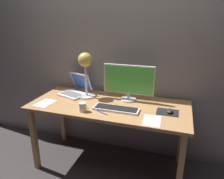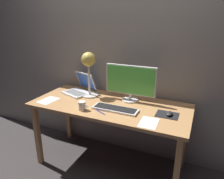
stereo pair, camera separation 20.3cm
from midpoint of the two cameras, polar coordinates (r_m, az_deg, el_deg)
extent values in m
plane|color=#383333|center=(2.54, 1.88, -19.54)|extent=(4.80, 4.80, 0.00)
cube|color=gray|center=(2.37, 5.97, 12.15)|extent=(4.80, 0.06, 2.60)
cube|color=tan|center=(2.16, 2.08, -4.37)|extent=(1.60, 0.70, 0.03)
cube|color=tan|center=(2.47, -17.23, -11.73)|extent=(0.05, 0.05, 0.71)
cube|color=tan|center=(1.98, 20.10, -20.73)|extent=(0.05, 0.05, 0.71)
cube|color=tan|center=(2.87, -9.69, -6.54)|extent=(0.05, 0.05, 0.71)
cube|color=tan|center=(2.46, 21.29, -12.34)|extent=(0.05, 0.05, 0.71)
cylinder|color=silver|center=(2.25, 7.46, -2.88)|extent=(0.17, 0.17, 0.01)
cylinder|color=silver|center=(2.24, 7.50, -1.99)|extent=(0.03, 0.03, 0.06)
cube|color=silver|center=(2.18, 7.71, 2.50)|extent=(0.53, 0.03, 0.31)
cube|color=#59C64C|center=(2.16, 7.58, 2.38)|extent=(0.51, 0.00, 0.28)
cube|color=silver|center=(2.02, 3.78, -5.38)|extent=(0.44, 0.14, 0.02)
cube|color=black|center=(2.01, 3.78, -5.07)|extent=(0.41, 0.11, 0.01)
cube|color=silver|center=(2.44, -7.31, -0.99)|extent=(0.34, 0.30, 0.02)
cube|color=slate|center=(2.43, -7.62, -0.85)|extent=(0.27, 0.19, 0.00)
cube|color=silver|center=(2.50, -4.81, 2.34)|extent=(0.30, 0.17, 0.21)
cube|color=blue|center=(2.50, -4.81, 2.34)|extent=(0.26, 0.15, 0.18)
cylinder|color=beige|center=(2.38, -3.63, -1.51)|extent=(0.20, 0.20, 0.01)
cylinder|color=silver|center=(2.32, -3.73, 2.92)|extent=(0.02, 0.02, 0.37)
sphere|color=gold|center=(2.27, -3.84, 8.13)|extent=(0.15, 0.15, 0.15)
sphere|color=#FFEAB2|center=(2.27, -3.94, 7.13)|extent=(0.05, 0.05, 0.05)
cube|color=black|center=(2.01, 17.52, -6.59)|extent=(0.20, 0.16, 0.00)
ellipsoid|color=#28282B|center=(2.00, 18.06, -6.27)|extent=(0.06, 0.10, 0.03)
cylinder|color=white|center=(2.01, -5.26, -4.45)|extent=(0.07, 0.07, 0.09)
torus|color=white|center=(1.99, -4.07, -4.68)|extent=(0.05, 0.05, 0.01)
cube|color=white|center=(1.84, 13.07, -8.79)|extent=(0.16, 0.21, 0.00)
cube|color=white|center=(2.31, -14.46, -2.90)|extent=(0.17, 0.22, 0.00)
cylinder|color=#2633A5|center=(1.97, -0.38, -6.11)|extent=(0.13, 0.07, 0.01)
camera|label=1|loc=(0.10, -87.14, 1.00)|focal=33.84mm
camera|label=2|loc=(0.10, 92.86, -1.00)|focal=33.84mm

